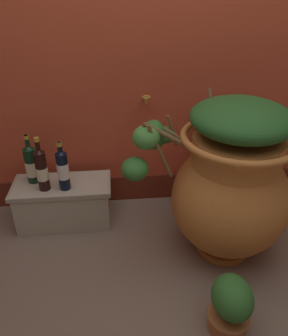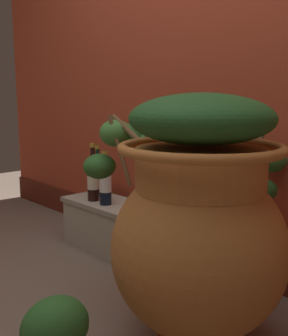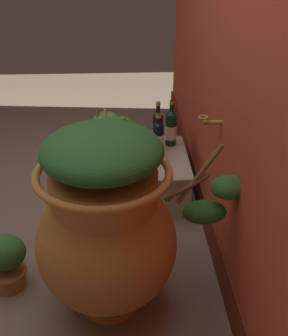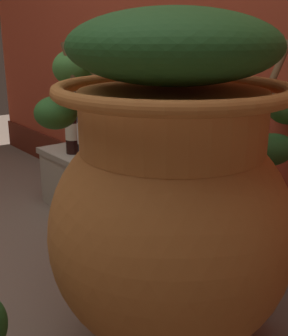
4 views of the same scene
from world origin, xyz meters
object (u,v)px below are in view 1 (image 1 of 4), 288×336
Objects in this scene: wine_bottle_middle at (42,169)px; wine_bottle_right at (31,163)px; potted_shrub at (231,305)px; terracotta_urn at (229,183)px; wine_bottle_left at (63,168)px.

wine_bottle_middle is 1.08× the size of wine_bottle_right.
terracotta_urn is at bearing 76.61° from potted_shrub.
wine_bottle_right is (-0.21, 0.11, -0.01)m from wine_bottle_left.
wine_bottle_middle is 1.12× the size of potted_shrub.
wine_bottle_middle is at bearing 177.35° from wine_bottle_left.
terracotta_urn is at bearing -19.65° from wine_bottle_right.
terracotta_urn reaches higher than wine_bottle_middle.
terracotta_urn is 3.01× the size of wine_bottle_left.
terracotta_urn reaches higher than potted_shrub.
wine_bottle_left is 0.13m from wine_bottle_middle.
wine_bottle_right is 1.04× the size of potted_shrub.
wine_bottle_right is (-0.08, 0.10, -0.02)m from wine_bottle_middle.
wine_bottle_left is at bearing -2.65° from wine_bottle_middle.
wine_bottle_left is at bearing -26.53° from wine_bottle_right.
potted_shrub is (0.82, -0.86, -0.28)m from wine_bottle_left.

